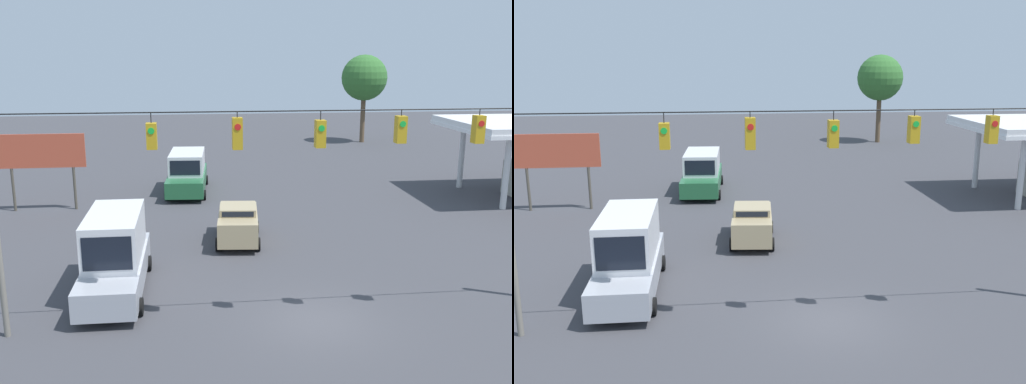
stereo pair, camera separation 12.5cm
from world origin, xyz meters
TOP-DOWN VIEW (x-y plane):
  - ground_plane at (0.00, 0.00)m, footprint 140.00×140.00m
  - overhead_signal_span at (-0.02, -0.10)m, footprint 20.72×0.38m
  - box_truck_green_withflow_far at (4.42, -19.72)m, footprint 2.89×6.89m
  - sedan_tan_withflow_mid at (1.95, -8.85)m, footprint 2.39×4.37m
  - box_truck_silver_parked_shoulder at (7.14, -3.50)m, footprint 2.39×6.66m
  - traffic_cone_nearest at (7.08, -2.49)m, footprint 0.37×0.37m
  - traffic_cone_second at (7.19, -5.21)m, footprint 0.37×0.37m
  - traffic_cone_third at (7.02, -8.34)m, footprint 0.37×0.37m
  - traffic_cone_fourth at (7.01, -11.12)m, footprint 0.37×0.37m
  - roadside_billboard at (12.74, -15.98)m, footprint 4.97×0.16m
  - tree_horizon_left at (-13.63, -39.75)m, footprint 4.62×4.62m

SIDE VIEW (x-z plane):
  - ground_plane at x=0.00m, z-range 0.00..0.00m
  - traffic_cone_nearest at x=7.08m, z-range 0.00..0.57m
  - traffic_cone_second at x=7.19m, z-range 0.00..0.57m
  - traffic_cone_third at x=7.02m, z-range 0.00..0.57m
  - traffic_cone_fourth at x=7.01m, z-range 0.00..0.57m
  - sedan_tan_withflow_mid at x=1.95m, z-range 0.04..1.87m
  - box_truck_green_withflow_far at x=4.42m, z-range -0.01..2.65m
  - box_truck_silver_parked_shoulder at x=7.14m, z-range -0.03..3.05m
  - roadside_billboard at x=12.74m, z-range 1.05..5.56m
  - overhead_signal_span at x=-0.02m, z-range 1.21..9.18m
  - tree_horizon_left at x=-13.63m, z-range 2.10..11.02m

